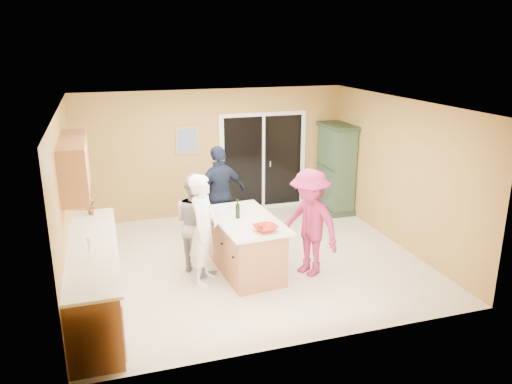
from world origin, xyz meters
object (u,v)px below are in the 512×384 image
object	(u,v)px
woman_white	(204,230)
woman_magenta	(310,223)
green_hutch	(336,169)
woman_grey	(196,223)
woman_navy	(220,194)
kitchen_island	(246,247)

from	to	relation	value
woman_white	woman_magenta	bearing A→B (deg)	-65.41
green_hutch	woman_grey	distance (m)	3.93
woman_white	woman_magenta	world-z (taller)	same
woman_white	woman_grey	world-z (taller)	woman_white
green_hutch	woman_navy	size ratio (longest dim) A/B	1.06
woman_grey	woman_white	bearing A→B (deg)	153.52
kitchen_island	woman_white	bearing A→B (deg)	-171.55
kitchen_island	woman_grey	bearing A→B (deg)	154.38
woman_white	woman_navy	xyz separation A→B (m)	(0.62, 1.53, 0.04)
woman_white	woman_magenta	xyz separation A→B (m)	(1.61, -0.20, -0.00)
woman_navy	woman_magenta	xyz separation A→B (m)	(1.00, -1.73, -0.04)
kitchen_island	woman_navy	size ratio (longest dim) A/B	0.99
woman_white	green_hutch	bearing A→B (deg)	-22.24
kitchen_island	woman_white	size ratio (longest dim) A/B	1.04
kitchen_island	green_hutch	bearing A→B (deg)	36.42
green_hutch	woman_grey	size ratio (longest dim) A/B	1.17
woman_navy	woman_magenta	bearing A→B (deg)	101.55
woman_white	woman_grey	distance (m)	0.44
green_hutch	woman_grey	xyz separation A→B (m)	(-3.38, -2.00, -0.11)
woman_white	woman_grey	xyz separation A→B (m)	(-0.03, 0.44, -0.04)
green_hutch	woman_navy	world-z (taller)	green_hutch
kitchen_island	woman_navy	bearing A→B (deg)	89.01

